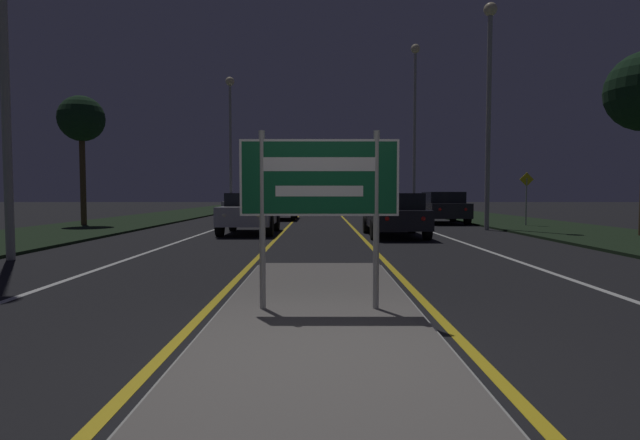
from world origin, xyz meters
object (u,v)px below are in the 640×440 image
Objects in this scene: car_approaching_0 at (251,212)px; streetlight_right_far at (415,103)px; car_approaching_1 at (279,206)px; car_approaching_2 at (240,203)px; car_receding_0 at (395,214)px; warning_sign at (527,193)px; car_receding_1 at (443,207)px; highway_sign at (320,186)px; streetlight_left_far at (231,118)px; car_receding_3 at (395,202)px; streetlight_right_near at (490,85)px; car_receding_2 at (414,205)px.

streetlight_right_far is at bearing 59.52° from car_approaching_0.
streetlight_right_far reaches higher than car_approaching_0.
car_approaching_2 is (-3.61, 9.06, -0.02)m from car_approaching_1.
warning_sign is at bearing 36.43° from car_receding_0.
highway_sign is at bearing -107.87° from car_receding_1.
warning_sign is at bearing 60.44° from highway_sign.
car_approaching_2 is at bearing 161.57° from streetlight_right_far.
highway_sign is 0.50× the size of car_receding_1.
streetlight_left_far is 14.58m from car_receding_3.
car_receding_1 is at bearing -91.73° from streetlight_right_far.
car_approaching_2 is (-12.08, 4.03, -6.58)m from streetlight_right_far.
car_approaching_1 reaches higher than car_receding_3.
streetlight_left_far reaches higher than streetlight_right_near.
car_approaching_1 is at bearing -63.84° from streetlight_left_far.
car_approaching_1 is 1.96× the size of warning_sign.
streetlight_right_far is (12.58, -3.33, 0.50)m from streetlight_left_far.
streetlight_right_far is 2.49× the size of car_approaching_1.
warning_sign reaches higher than car_receding_3.
car_approaching_2 is at bearing 126.01° from streetlight_right_near.
car_approaching_1 is at bearing 113.73° from car_receding_0.
streetlight_right_far reaches higher than car_receding_1.
car_approaching_0 is 0.90× the size of car_approaching_2.
streetlight_right_far is 17.68m from car_receding_0.
car_receding_0 is (8.93, -19.34, -6.07)m from streetlight_left_far.
car_receding_2 is at bearing 27.18° from car_approaching_1.
warning_sign is (2.88, -10.55, 0.72)m from car_receding_2.
car_receding_3 is at bearing 91.36° from streetlight_right_near.
car_approaching_1 is 0.97× the size of car_approaching_2.
streetlight_left_far is 19.45m from car_approaching_0.
car_receding_0 is (-3.65, -16.00, -6.57)m from streetlight_right_far.
car_approaching_0 reaches higher than car_approaching_1.
highway_sign is 22.02m from car_approaching_1.
car_approaching_1 is (-8.21, 3.57, -0.02)m from car_receding_1.
car_approaching_0 is at bearing -79.69° from car_approaching_2.
car_approaching_0 is (-9.06, -1.60, -4.84)m from streetlight_right_near.
streetlight_left_far reaches higher than car_receding_2.
warning_sign is (8.83, 15.58, -0.08)m from highway_sign.
highway_sign reaches higher than car_approaching_1.
streetlight_right_far reaches higher than highway_sign.
streetlight_right_far reaches higher than car_receding_3.
car_receding_2 is 12.82m from car_approaching_2.
highway_sign is at bearing -79.17° from car_approaching_2.
warning_sign is at bearing 38.26° from streetlight_right_near.
car_receding_3 is 19.32m from warning_sign.
car_receding_2 is (-0.59, 12.35, -4.90)m from streetlight_right_near.
car_receding_0 is (-4.04, -2.87, -4.86)m from streetlight_right_near.
streetlight_left_far is at bearing 135.92° from car_receding_1.
car_receding_0 is at bearing -143.57° from warning_sign.
car_approaching_0 is at bearing -163.34° from warning_sign.
car_receding_0 is (2.51, 10.91, -0.77)m from highway_sign.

